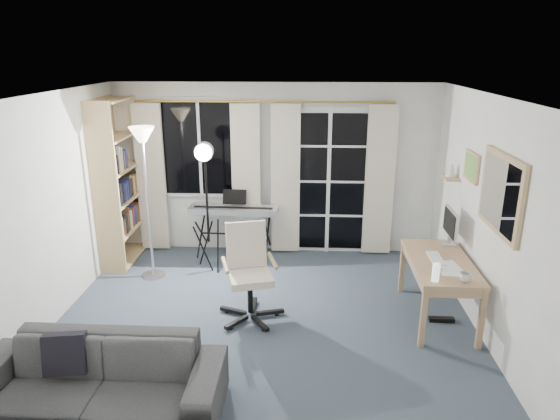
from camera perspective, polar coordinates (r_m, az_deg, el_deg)
The scene contains 17 objects.
floor at distance 5.63m, azimuth -1.76°, elevation -12.25°, with size 4.50×4.00×0.02m, color #35404E.
window at distance 7.10m, azimuth -9.11°, elevation 6.99°, with size 1.20×0.08×1.40m.
french_door at distance 7.06m, azimuth 5.54°, elevation 3.12°, with size 1.32×0.09×2.11m.
curtains at distance 6.97m, azimuth -1.73°, elevation 3.58°, with size 3.60×0.07×2.13m.
bookshelf at distance 7.08m, azimuth -18.29°, elevation 2.60°, with size 0.37×1.04×2.23m.
torchiere_lamp at distance 6.27m, azimuth -15.29°, elevation 5.73°, with size 0.36×0.36×1.94m.
keyboard_piano at distance 6.96m, azimuth -5.32°, elevation -0.10°, with size 1.24×0.63×0.89m.
studio_light at distance 6.31m, azimuth -8.59°, elevation 4.87°, with size 0.32×0.35×1.76m.
office_chair at distance 5.45m, azimuth -3.70°, elevation -5.97°, with size 0.73×0.70×1.05m.
desk at distance 5.63m, azimuth 17.83°, elevation -6.28°, with size 0.64×1.26×0.67m.
monitor at distance 5.97m, azimuth 18.91°, elevation -1.53°, with size 0.16×0.49×0.42m.
desk_clutter at distance 5.46m, azimuth 17.72°, elevation -7.81°, with size 0.40×0.76×0.85m.
mug at distance 5.17m, azimuth 20.40°, elevation -7.11°, with size 0.11×0.09×0.11m, color silver.
wall_mirror at distance 5.01m, azimuth 23.93°, elevation 1.69°, with size 0.04×0.94×0.74m.
framed_print at distance 5.82m, azimuth 21.04°, elevation 4.65°, with size 0.03×0.42×0.32m.
wall_shelf at distance 6.31m, azimuth 18.92°, elevation 4.03°, with size 0.16×0.30×0.18m.
sofa at distance 4.41m, azimuth -20.33°, elevation -16.70°, with size 2.00×0.59×0.78m.
Camera 1 is at (0.42, -4.85, 2.82)m, focal length 32.00 mm.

